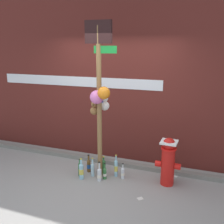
{
  "coord_description": "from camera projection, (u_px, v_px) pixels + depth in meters",
  "views": [
    {
      "loc": [
        1.71,
        -3.44,
        2.3
      ],
      "look_at": [
        0.25,
        0.54,
        1.23
      ],
      "focal_mm": 41.99,
      "sensor_mm": 36.0,
      "label": 1
    }
  ],
  "objects": [
    {
      "name": "ground_plane",
      "position": [
        86.0,
        191.0,
        4.27
      ],
      "size": [
        14.0,
        14.0,
        0.0
      ],
      "primitive_type": "plane",
      "color": "gray"
    },
    {
      "name": "bottle_7",
      "position": [
        100.0,
        164.0,
        4.91
      ],
      "size": [
        0.06,
        0.06,
        0.39
      ],
      "color": "#B2DBEA",
      "rests_on": "ground_plane"
    },
    {
      "name": "litter_0",
      "position": [
        175.0,
        176.0,
        4.76
      ],
      "size": [
        0.11,
        0.08,
        0.01
      ],
      "primitive_type": "cube",
      "rotation": [
        0.0,
        0.0,
        3.03
      ],
      "color": "silver",
      "rests_on": "ground_plane"
    },
    {
      "name": "bottle_8",
      "position": [
        99.0,
        174.0,
        4.58
      ],
      "size": [
        0.08,
        0.08,
        0.35
      ],
      "color": "silver",
      "rests_on": "ground_plane"
    },
    {
      "name": "building_wall",
      "position": [
        117.0,
        78.0,
        5.26
      ],
      "size": [
        10.0,
        0.21,
        3.36
      ],
      "color": "#561E19",
      "rests_on": "ground_plane"
    },
    {
      "name": "curb_strip",
      "position": [
        110.0,
        162.0,
        5.27
      ],
      "size": [
        8.0,
        0.12,
        0.08
      ],
      "primitive_type": "cube",
      "color": "slate",
      "rests_on": "ground_plane"
    },
    {
      "name": "litter_1",
      "position": [
        116.0,
        166.0,
        5.15
      ],
      "size": [
        0.11,
        0.15,
        0.01
      ],
      "primitive_type": "cube",
      "rotation": [
        0.0,
        0.0,
        1.78
      ],
      "color": "#8C99B2",
      "rests_on": "ground_plane"
    },
    {
      "name": "bottle_1",
      "position": [
        80.0,
        169.0,
        4.75
      ],
      "size": [
        0.06,
        0.06,
        0.33
      ],
      "color": "#337038",
      "rests_on": "ground_plane"
    },
    {
      "name": "litter_2",
      "position": [
        140.0,
        198.0,
        4.06
      ],
      "size": [
        0.12,
        0.12,
        0.01
      ],
      "primitive_type": "cube",
      "rotation": [
        0.0,
        0.0,
        2.32
      ],
      "color": "silver",
      "rests_on": "ground_plane"
    },
    {
      "name": "bottle_4",
      "position": [
        93.0,
        169.0,
        4.75
      ],
      "size": [
        0.06,
        0.06,
        0.35
      ],
      "color": "#B2DBEA",
      "rests_on": "ground_plane"
    },
    {
      "name": "bottle_9",
      "position": [
        104.0,
        167.0,
        4.79
      ],
      "size": [
        0.08,
        0.08,
        0.36
      ],
      "color": "#337038",
      "rests_on": "ground_plane"
    },
    {
      "name": "bottle_2",
      "position": [
        116.0,
        168.0,
        4.73
      ],
      "size": [
        0.06,
        0.06,
        0.41
      ],
      "color": "#93CCE0",
      "rests_on": "ground_plane"
    },
    {
      "name": "bottle_3",
      "position": [
        105.0,
        173.0,
        4.65
      ],
      "size": [
        0.07,
        0.07,
        0.3
      ],
      "color": "#337038",
      "rests_on": "ground_plane"
    },
    {
      "name": "bottle_6",
      "position": [
        89.0,
        165.0,
        4.91
      ],
      "size": [
        0.07,
        0.07,
        0.34
      ],
      "color": "brown",
      "rests_on": "ground_plane"
    },
    {
      "name": "bottle_0",
      "position": [
        123.0,
        173.0,
        4.67
      ],
      "size": [
        0.07,
        0.07,
        0.29
      ],
      "color": "silver",
      "rests_on": "ground_plane"
    },
    {
      "name": "memorial_post",
      "position": [
        100.0,
        89.0,
        4.35
      ],
      "size": [
        0.53,
        0.48,
        2.7
      ],
      "color": "olive",
      "rests_on": "ground_plane"
    },
    {
      "name": "bottle_5",
      "position": [
        81.0,
        171.0,
        4.64
      ],
      "size": [
        0.08,
        0.08,
        0.39
      ],
      "color": "#93CCE0",
      "rests_on": "ground_plane"
    },
    {
      "name": "fire_hydrant",
      "position": [
        168.0,
        160.0,
        4.39
      ],
      "size": [
        0.43,
        0.28,
        0.83
      ],
      "color": "red",
      "rests_on": "ground_plane"
    }
  ]
}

